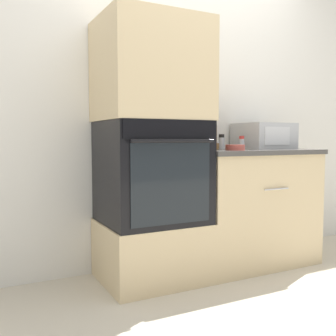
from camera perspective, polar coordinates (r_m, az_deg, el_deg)
The scene contains 13 objects.
ground_plane at distance 2.80m, azimuth 7.14°, elevation -16.48°, with size 12.00×12.00×0.00m, color beige.
wall_back at distance 3.17m, azimuth 0.85°, elevation 8.98°, with size 8.00×0.05×2.50m.
oven_cabinet_base at distance 2.82m, azimuth -2.36°, elevation -11.87°, with size 0.70×0.60×0.41m.
wall_oven at distance 2.71m, azimuth -2.37°, elevation -0.55°, with size 0.67×0.64×0.70m.
oven_cabinet_upper at distance 2.75m, azimuth -2.45°, elevation 13.90°, with size 0.70×0.60×0.68m.
counter_unit at distance 3.20m, azimuth 11.63°, elevation -5.44°, with size 1.02×0.63×0.91m.
microwave at distance 3.38m, azimuth 13.70°, elevation 4.53°, with size 0.41×0.38×0.21m.
knife_block at distance 2.94m, azimuth 5.61°, elevation 4.40°, with size 0.09×0.13×0.22m.
bowl at distance 2.88m, azimuth 9.72°, elevation 2.95°, with size 0.14×0.14×0.04m.
condiment_jar_near at distance 3.11m, azimuth 7.03°, elevation 3.26°, with size 0.04×0.04×0.06m.
condiment_jar_mid at distance 3.11m, azimuth 3.89°, elevation 3.60°, with size 0.05×0.05×0.10m.
condiment_jar_far at distance 3.10m, azimuth 10.63°, elevation 3.60°, with size 0.04×0.04×0.10m.
condiment_jar_back at distance 3.19m, azimuth 7.77°, elevation 3.78°, with size 0.05×0.05×0.12m.
Camera 1 is at (-1.48, -2.16, 0.99)m, focal length 42.00 mm.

